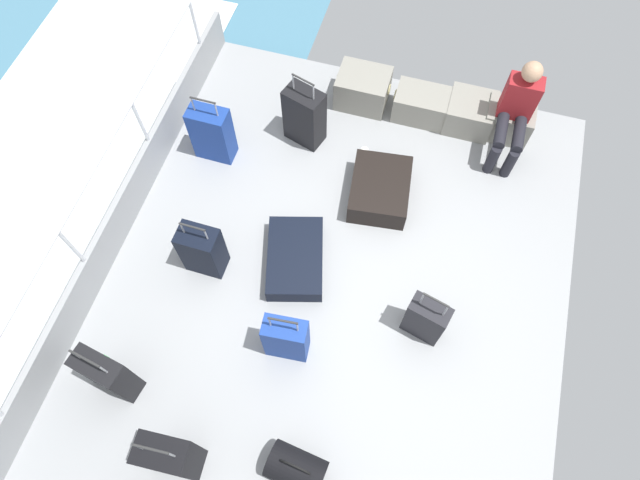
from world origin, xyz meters
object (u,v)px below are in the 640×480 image
Objects in this scene: suitcase_0 at (380,189)px; suitcase_8 at (108,374)px; suitcase_5 at (202,250)px; cargo_crate_3 at (508,121)px; paper_cup at (364,152)px; suitcase_4 at (304,116)px; cargo_crate_2 at (470,113)px; suitcase_7 at (295,259)px; suitcase_3 at (426,319)px; suitcase_6 at (286,338)px; passenger_seated at (517,111)px; suitcase_2 at (170,457)px; cargo_crate_0 at (363,89)px; duffel_bag at (296,469)px; suitcase_1 at (212,134)px; cargo_crate_1 at (421,105)px.

suitcase_8 is (-1.76, -2.52, 0.18)m from suitcase_0.
cargo_crate_3 is at bearing 43.43° from suitcase_5.
suitcase_8 reaches higher than paper_cup.
suitcase_4 is (-0.96, 0.53, 0.21)m from suitcase_0.
cargo_crate_2 is at bearing 22.02° from suitcase_4.
suitcase_7 is (-1.33, -2.18, -0.07)m from cargo_crate_2.
suitcase_3 is (-0.42, -2.49, 0.09)m from cargo_crate_3.
suitcase_0 is at bearing 77.03° from suitcase_6.
suitcase_7 is 9.29× the size of paper_cup.
passenger_seated is at bearing 13.38° from suitcase_4.
suitcase_0 is 0.88× the size of suitcase_4.
suitcase_5 reaches higher than cargo_crate_2.
cargo_crate_3 is at bearing 63.06° from suitcase_2.
cargo_crate_2 is 0.65× the size of suitcase_8.
cargo_crate_0 is 0.77m from paper_cup.
paper_cup is at bearing 55.66° from suitcase_5.
cargo_crate_0 is 0.76× the size of suitcase_0.
suitcase_5 is at bearing -163.50° from suitcase_7.
suitcase_7 is 1.48m from paper_cup.
suitcase_2 reaches higher than suitcase_5.
suitcase_7 is 1.89× the size of duffel_bag.
cargo_crate_2 is at bearing 69.28° from suitcase_6.
suitcase_6 is (0.55, -2.33, -0.04)m from suitcase_4.
suitcase_8 is at bearing -104.65° from suitcase_4.
suitcase_4 is at bearing 75.35° from suitcase_8.
suitcase_3 is 0.85× the size of suitcase_4.
suitcase_3 is at bearing -99.63° from cargo_crate_3.
cargo_crate_0 is at bearing 68.73° from suitcase_5.
suitcase_6 is (1.41, -1.86, -0.02)m from suitcase_1.
suitcase_6 reaches higher than cargo_crate_1.
passenger_seated is 4.53m from suitcase_2.
cargo_crate_0 is 2.18m from suitcase_7.
suitcase_3 is (1.70, 1.68, -0.07)m from suitcase_2.
suitcase_8 reaches higher than cargo_crate_1.
cargo_crate_1 is 0.79× the size of suitcase_5.
suitcase_8 is (-0.77, 0.45, -0.03)m from suitcase_2.
suitcase_4 is at bearing -162.04° from cargo_crate_3.
suitcase_1 is 2.33m from suitcase_6.
cargo_crate_3 is at bearing 46.79° from suitcase_0.
passenger_seated is 1.60m from paper_cup.
paper_cup is (1.15, 1.69, -0.26)m from suitcase_5.
paper_cup is (-1.41, -0.55, -0.51)m from passenger_seated.
suitcase_6 reaches higher than cargo_crate_0.
suitcase_7 is at bearing -76.61° from suitcase_4.
suitcase_8 is (-1.94, -3.69, 0.15)m from cargo_crate_1.
passenger_seated is at bearing 42.15° from suitcase_0.
cargo_crate_1 is 0.54m from cargo_crate_2.
cargo_crate_1 is 6.15× the size of paper_cup.
suitcase_0 reaches higher than suitcase_7.
cargo_crate_3 is at bearing 80.37° from suitcase_3.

